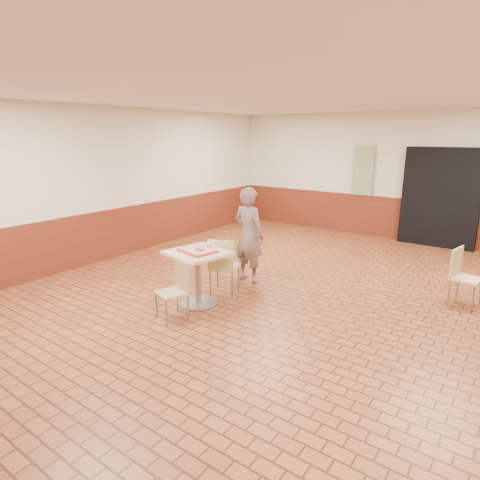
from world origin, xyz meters
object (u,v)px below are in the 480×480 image
Objects in this scene: main_table at (198,269)px; long_john_donut at (200,249)px; serving_tray at (197,251)px; chair_main_back at (223,263)px; paper_cup at (209,246)px; chair_second_left at (462,273)px; chair_main_front at (176,287)px; ring_donut at (196,247)px; customer at (249,235)px.

long_john_donut is (0.07, -0.02, 0.32)m from main_table.
chair_main_back is at bearing 85.65° from serving_tray.
chair_second_left is (3.01, 2.23, -0.43)m from paper_cup.
long_john_donut is 0.18× the size of chair_second_left.
ring_donut is (-0.14, 0.58, 0.42)m from chair_main_front.
chair_main_front is 1.06m from chair_main_back.
ring_donut is at bearing -164.03° from paper_cup.
customer is (-0.01, 0.73, 0.31)m from chair_main_back.
chair_main_back is at bearing 76.00° from ring_donut.
serving_tray is 3.26× the size of long_john_donut.
chair_main_back is at bearing 96.02° from customer.
long_john_donut is at bearing 139.56° from chair_second_left.
chair_main_front is 0.65m from long_john_donut.
main_table is 8.55× the size of ring_donut.
chair_second_left is at bearing 36.92° from main_table.
chair_main_front is 0.73m from ring_donut.
customer is 16.96× the size of ring_donut.
chair_second_left is (3.06, 2.37, -0.40)m from long_john_donut.
customer is (0.03, 1.27, 0.26)m from main_table.
long_john_donut is at bearing -15.76° from main_table.
main_table is 0.33m from ring_donut.
customer reaches higher than chair_main_back.
long_john_donut reaches higher than chair_second_left.
paper_cup is (0.20, 0.06, 0.03)m from ring_donut.
serving_tray is 0.18m from paper_cup.
chair_main_front is at bearing 96.06° from customer.
serving_tray is 5.69× the size of paper_cup.
customer is 1.15m from paper_cup.
serving_tray reaches higher than chair_main_front.
main_table is 0.39m from paper_cup.
ring_donut is (-0.11, -1.20, 0.05)m from customer.
chair_main_front is at bearing -95.41° from paper_cup.
chair_second_left is (3.21, 2.29, -0.40)m from ring_donut.
chair_second_left reaches higher than main_table.
serving_tray is 0.08m from long_john_donut.
ring_donut is 0.11× the size of chair_second_left.
serving_tray is 0.11m from ring_donut.
chair_main_front is at bearing -76.55° from ring_donut.
customer reaches higher than chair_second_left.
chair_main_front is 0.89× the size of chair_main_back.
chair_second_left is at bearing -169.99° from chair_main_back.
long_john_donut is at bearing -110.87° from paper_cup.
paper_cup reaches higher than chair_main_front.
ring_donut is 0.63× the size of long_john_donut.
chair_main_front is at bearing -83.17° from serving_tray.
main_table is at bearing 0.00° from serving_tray.
ring_donut is at bearing 122.34° from chair_main_front.
paper_cup is at bearing 99.70° from customer.
serving_tray is at bearing 65.28° from chair_main_back.
long_john_donut is at bearing -15.76° from serving_tray.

